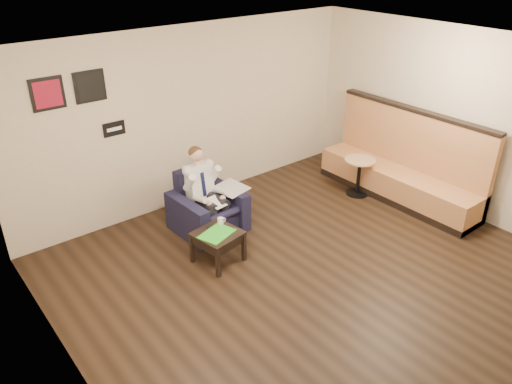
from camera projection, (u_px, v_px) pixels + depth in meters
ground at (325, 282)px, 6.35m from camera, size 6.00×6.00×0.00m
wall_back at (193, 117)px, 7.78m from camera, size 6.00×0.02×2.80m
wall_left at (76, 286)px, 4.04m from camera, size 0.02×6.00×2.80m
wall_right at (474, 127)px, 7.37m from camera, size 0.02×6.00×2.80m
ceiling at (343, 60)px, 5.06m from camera, size 6.00×6.00×0.02m
seating_sign at (114, 129)px, 7.01m from camera, size 0.32×0.02×0.20m
art_print_left at (48, 94)px, 6.26m from camera, size 0.42×0.03×0.42m
art_print_right at (90, 86)px, 6.57m from camera, size 0.42×0.03×0.42m
armchair at (208, 203)px, 7.29m from camera, size 0.95×0.95×0.88m
seated_man at (212, 196)px, 7.14m from camera, size 0.62×0.89×1.20m
lap_papers at (216, 202)px, 7.10m from camera, size 0.23×0.31×0.01m
newspaper at (231, 188)px, 7.37m from camera, size 0.43×0.51×0.01m
side_table at (218, 247)px, 6.65m from camera, size 0.64×0.64×0.45m
green_folder at (217, 234)px, 6.51m from camera, size 0.53×0.44×0.01m
coffee_mug at (221, 221)px, 6.71m from camera, size 0.09×0.09×0.09m
smartphone at (212, 227)px, 6.67m from camera, size 0.14×0.07×0.01m
banquette at (401, 157)px, 8.07m from camera, size 0.68×2.84×1.45m
cafe_table at (359, 177)px, 8.35m from camera, size 0.66×0.66×0.63m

